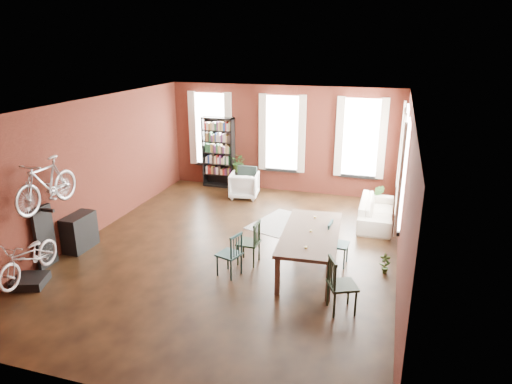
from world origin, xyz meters
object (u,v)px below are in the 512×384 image
at_px(white_armchair, 244,184).
at_px(bicycle_floor, 26,239).
at_px(dining_chair_a, 229,254).
at_px(cream_sofa, 377,208).
at_px(dining_chair_b, 248,242).
at_px(bookshelf, 219,152).
at_px(bike_trainer, 30,281).
at_px(dining_chair_c, 342,285).
at_px(console_table, 80,232).
at_px(plant_stand, 239,180).
at_px(dining_table, 310,251).
at_px(dining_chair_d, 338,244).

distance_m(white_armchair, bicycle_floor, 6.46).
distance_m(dining_chair_a, bicycle_floor, 3.79).
xyz_separation_m(cream_sofa, bicycle_floor, (-6.09, -5.13, 0.54)).
distance_m(dining_chair_b, white_armchair, 4.20).
height_order(bookshelf, bike_trainer, bookshelf).
bearing_deg(dining_chair_c, bike_trainer, 73.88).
height_order(white_armchair, console_table, white_armchair).
bearing_deg(bookshelf, dining_chair_b, -62.09).
distance_m(bike_trainer, console_table, 1.69).
distance_m(dining_chair_a, console_table, 3.60).
relative_size(dining_chair_a, white_armchair, 1.10).
bearing_deg(console_table, plant_stand, 69.09).
distance_m(dining_table, dining_chair_c, 1.55).
relative_size(dining_chair_c, white_armchair, 1.20).
distance_m(dining_chair_a, dining_chair_b, 0.64).
distance_m(console_table, bicycle_floor, 1.72).
bearing_deg(dining_chair_a, white_armchair, -147.80).
xyz_separation_m(bike_trainer, bicycle_floor, (0.04, 0.03, 0.87)).
distance_m(dining_chair_a, bookshelf, 5.87).
bearing_deg(dining_chair_c, dining_table, 6.50).
bearing_deg(dining_chair_d, bicycle_floor, 118.94).
bearing_deg(white_armchair, bicycle_floor, 61.15).
bearing_deg(cream_sofa, dining_table, 158.70).
bearing_deg(white_armchair, dining_chair_c, 115.46).
bearing_deg(bookshelf, bike_trainer, -99.72).
height_order(dining_chair_a, dining_chair_b, dining_chair_b).
xyz_separation_m(dining_chair_a, bike_trainer, (-3.49, -1.50, -0.37)).
xyz_separation_m(dining_chair_d, cream_sofa, (0.65, 2.58, -0.05)).
relative_size(dining_chair_a, dining_chair_d, 0.99).
height_order(dining_chair_b, bookshelf, bookshelf).
bearing_deg(dining_chair_d, bookshelf, 49.01).
bearing_deg(bicycle_floor, console_table, 91.15).
bearing_deg(bike_trainer, dining_chair_c, 8.56).
height_order(cream_sofa, plant_stand, cream_sofa).
distance_m(dining_table, plant_stand, 5.57).
relative_size(dining_chair_c, dining_chair_d, 1.09).
bearing_deg(dining_table, cream_sofa, 64.86).
bearing_deg(dining_chair_d, dining_chair_a, 122.38).
bearing_deg(dining_chair_d, dining_chair_b, 108.79).
bearing_deg(bike_trainer, white_armchair, 69.38).
height_order(dining_chair_c, white_armchair, dining_chair_c).
relative_size(bike_trainer, plant_stand, 1.03).
bearing_deg(white_armchair, dining_table, 116.36).
bearing_deg(console_table, dining_table, 6.02).
bearing_deg(bike_trainer, dining_chair_a, 23.21).
height_order(dining_chair_a, bookshelf, bookshelf).
height_order(dining_table, bicycle_floor, bicycle_floor).
xyz_separation_m(dining_table, console_table, (-5.07, -0.53, -0.01)).
height_order(dining_chair_b, plant_stand, dining_chair_b).
bearing_deg(dining_chair_a, dining_table, 132.50).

